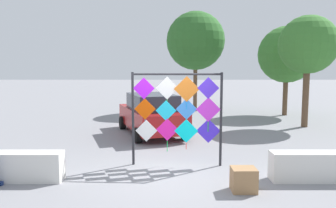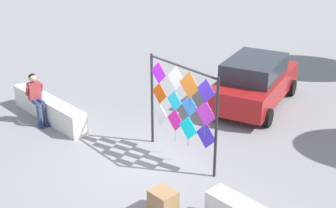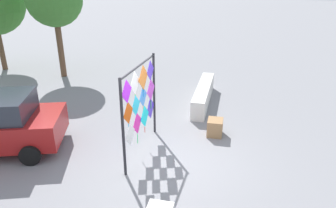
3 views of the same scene
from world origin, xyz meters
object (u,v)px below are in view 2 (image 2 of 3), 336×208
(seated_vendor, at_px, (36,95))
(cardboard_box_large, at_px, (163,202))
(kite_display_rack, at_px, (182,103))
(parked_car, at_px, (255,81))

(seated_vendor, relative_size, cardboard_box_large, 2.92)
(seated_vendor, xyz_separation_m, cardboard_box_large, (5.82, -0.29, -0.65))
(seated_vendor, distance_m, cardboard_box_large, 5.86)
(kite_display_rack, bearing_deg, parked_car, 102.21)
(kite_display_rack, height_order, seated_vendor, kite_display_rack)
(kite_display_rack, xyz_separation_m, parked_car, (-0.91, 4.19, -0.71))
(kite_display_rack, xyz_separation_m, seated_vendor, (-4.44, -1.62, -0.62))
(parked_car, bearing_deg, kite_display_rack, -77.79)
(kite_display_rack, distance_m, seated_vendor, 4.77)
(kite_display_rack, relative_size, parked_car, 0.56)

